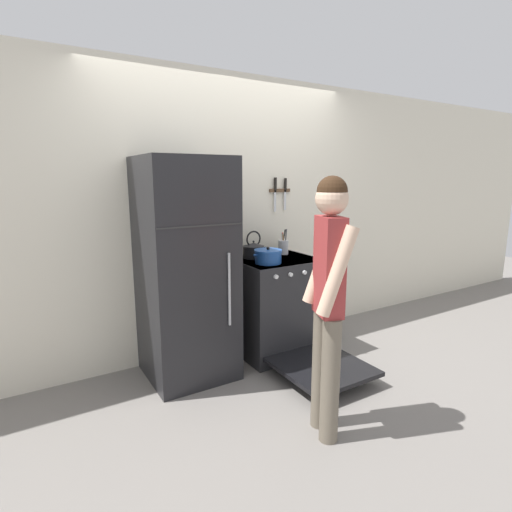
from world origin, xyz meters
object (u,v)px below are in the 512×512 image
Objects in this scene: dutch_oven_pot at (268,256)px; person at (328,294)px; tea_kettle at (254,250)px; stove_range at (277,306)px; refrigerator at (186,270)px; utensil_jar at (283,247)px.

dutch_oven_pot is 0.17× the size of person.
dutch_oven_pot is 1.13× the size of tea_kettle.
dutch_oven_pot is (-0.17, -0.09, 0.51)m from stove_range.
utensil_jar is at bearing 7.91° from refrigerator.
person is at bearing -103.78° from dutch_oven_pot.
refrigerator is 1.30× the size of stove_range.
tea_kettle is at bearing 11.04° from refrigerator.
person is at bearing -114.50° from utensil_jar.
dutch_oven_pot is 0.26m from tea_kettle.
dutch_oven_pot is 1.12m from person.
refrigerator is 1.09× the size of person.
tea_kettle is (0.72, 0.14, 0.08)m from refrigerator.
person is (0.44, -1.21, 0.04)m from refrigerator.
refrigerator is at bearing -172.09° from utensil_jar.
stove_range is 0.58m from utensil_jar.
person reaches higher than tea_kettle.
utensil_jar is (0.19, 0.18, 0.52)m from stove_range.
dutch_oven_pot is (0.71, -0.12, 0.06)m from refrigerator.
stove_range is at bearing -47.83° from tea_kettle.
stove_range is 0.57m from tea_kettle.
refrigerator is at bearing 178.13° from stove_range.
refrigerator reaches higher than utensil_jar.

